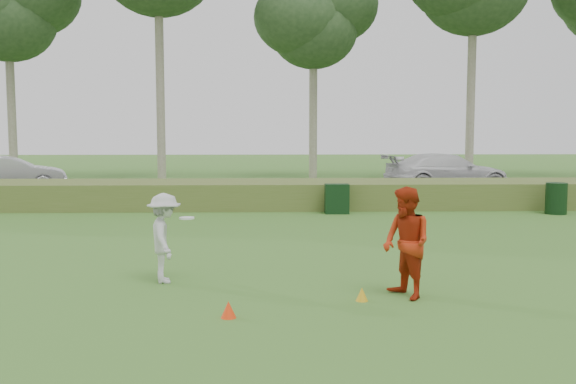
{
  "coord_description": "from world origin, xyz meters",
  "views": [
    {
      "loc": [
        -0.45,
        -10.52,
        2.71
      ],
      "look_at": [
        0.0,
        4.0,
        1.3
      ],
      "focal_mm": 40.0,
      "sensor_mm": 36.0,
      "label": 1
    }
  ],
  "objects_px": {
    "player_red": "(406,243)",
    "cone_orange": "(228,309)",
    "trash_bin": "(556,198)",
    "car_right": "(447,172)",
    "utility_cabinet": "(337,199)",
    "cone_yellow": "(362,294)",
    "car_mid": "(10,174)",
    "player_white": "(164,238)"
  },
  "relations": [
    {
      "from": "cone_orange",
      "to": "car_mid",
      "type": "bearing_deg",
      "value": 119.27
    },
    {
      "from": "cone_orange",
      "to": "utility_cabinet",
      "type": "bearing_deg",
      "value": 76.34
    },
    {
      "from": "player_red",
      "to": "car_mid",
      "type": "height_order",
      "value": "player_red"
    },
    {
      "from": "player_red",
      "to": "car_mid",
      "type": "xyz_separation_m",
      "value": [
        -13.34,
        17.78,
        -0.08
      ]
    },
    {
      "from": "utility_cabinet",
      "to": "trash_bin",
      "type": "relative_size",
      "value": 0.96
    },
    {
      "from": "car_mid",
      "to": "player_red",
      "type": "bearing_deg",
      "value": -162.05
    },
    {
      "from": "player_red",
      "to": "player_white",
      "type": "bearing_deg",
      "value": -129.4
    },
    {
      "from": "car_right",
      "to": "cone_yellow",
      "type": "bearing_deg",
      "value": 151.02
    },
    {
      "from": "player_white",
      "to": "player_red",
      "type": "relative_size",
      "value": 0.88
    },
    {
      "from": "player_red",
      "to": "utility_cabinet",
      "type": "bearing_deg",
      "value": 157.14
    },
    {
      "from": "cone_yellow",
      "to": "utility_cabinet",
      "type": "bearing_deg",
      "value": 86.04
    },
    {
      "from": "player_white",
      "to": "cone_yellow",
      "type": "distance_m",
      "value": 3.67
    },
    {
      "from": "cone_yellow",
      "to": "utility_cabinet",
      "type": "height_order",
      "value": "utility_cabinet"
    },
    {
      "from": "player_red",
      "to": "cone_orange",
      "type": "xyz_separation_m",
      "value": [
        -2.8,
        -1.02,
        -0.78
      ]
    },
    {
      "from": "player_red",
      "to": "cone_orange",
      "type": "bearing_deg",
      "value": -92.78
    },
    {
      "from": "cone_yellow",
      "to": "car_right",
      "type": "distance_m",
      "value": 19.2
    },
    {
      "from": "player_red",
      "to": "cone_orange",
      "type": "height_order",
      "value": "player_red"
    },
    {
      "from": "trash_bin",
      "to": "car_right",
      "type": "bearing_deg",
      "value": 100.25
    },
    {
      "from": "car_right",
      "to": "cone_orange",
      "type": "bearing_deg",
      "value": 146.44
    },
    {
      "from": "cone_yellow",
      "to": "car_right",
      "type": "relative_size",
      "value": 0.04
    },
    {
      "from": "utility_cabinet",
      "to": "car_right",
      "type": "xyz_separation_m",
      "value": [
        5.68,
        7.4,
        0.38
      ]
    },
    {
      "from": "cone_orange",
      "to": "car_right",
      "type": "bearing_deg",
      "value": 65.86
    },
    {
      "from": "player_white",
      "to": "cone_yellow",
      "type": "relative_size",
      "value": 7.34
    },
    {
      "from": "cone_yellow",
      "to": "player_white",
      "type": "bearing_deg",
      "value": 157.56
    },
    {
      "from": "player_red",
      "to": "car_right",
      "type": "distance_m",
      "value": 18.8
    },
    {
      "from": "player_red",
      "to": "car_right",
      "type": "height_order",
      "value": "player_red"
    },
    {
      "from": "utility_cabinet",
      "to": "cone_yellow",
      "type": "bearing_deg",
      "value": -94.13
    },
    {
      "from": "player_white",
      "to": "car_mid",
      "type": "relative_size",
      "value": 0.35
    },
    {
      "from": "car_mid",
      "to": "utility_cabinet",
      "type": "bearing_deg",
      "value": -137.5
    },
    {
      "from": "car_right",
      "to": "car_mid",
      "type": "bearing_deg",
      "value": 80.98
    },
    {
      "from": "cone_yellow",
      "to": "car_mid",
      "type": "xyz_separation_m",
      "value": [
        -12.6,
        17.95,
        0.71
      ]
    },
    {
      "from": "player_red",
      "to": "trash_bin",
      "type": "distance_m",
      "value": 12.42
    },
    {
      "from": "utility_cabinet",
      "to": "cone_orange",
      "type": "bearing_deg",
      "value": -103.84
    },
    {
      "from": "player_red",
      "to": "car_mid",
      "type": "relative_size",
      "value": 0.39
    },
    {
      "from": "utility_cabinet",
      "to": "car_mid",
      "type": "distance_m",
      "value": 15.2
    },
    {
      "from": "trash_bin",
      "to": "car_right",
      "type": "height_order",
      "value": "car_right"
    },
    {
      "from": "trash_bin",
      "to": "cone_yellow",
      "type": "bearing_deg",
      "value": -127.04
    },
    {
      "from": "cone_orange",
      "to": "car_mid",
      "type": "height_order",
      "value": "car_mid"
    },
    {
      "from": "player_red",
      "to": "cone_yellow",
      "type": "bearing_deg",
      "value": -100.09
    },
    {
      "from": "cone_yellow",
      "to": "car_mid",
      "type": "distance_m",
      "value": 21.94
    },
    {
      "from": "cone_yellow",
      "to": "trash_bin",
      "type": "relative_size",
      "value": 0.22
    },
    {
      "from": "cone_orange",
      "to": "car_mid",
      "type": "relative_size",
      "value": 0.05
    }
  ]
}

